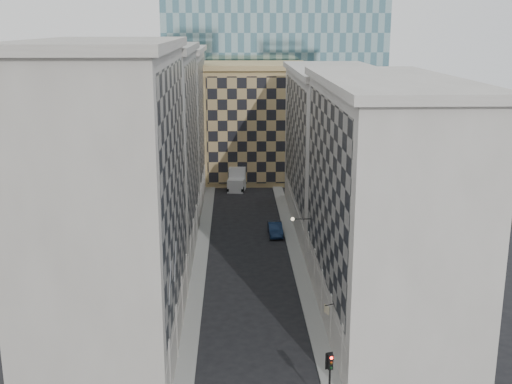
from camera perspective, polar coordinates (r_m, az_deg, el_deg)
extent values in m
cube|color=gray|center=(70.71, -4.93, -5.81)|extent=(1.50, 100.00, 0.15)
cube|color=gray|center=(70.94, 3.61, -5.71)|extent=(1.50, 100.00, 0.15)
cube|color=#9E988F|center=(49.89, -12.88, -1.11)|extent=(10.00, 22.00, 23.00)
cube|color=gray|center=(48.81, -7.35, 0.62)|extent=(0.25, 19.36, 18.00)
cube|color=#9E988F|center=(52.74, -7.03, -11.48)|extent=(0.45, 21.12, 3.20)
cube|color=#9E988F|center=(48.12, -13.70, 12.60)|extent=(10.80, 22.80, 0.70)
cylinder|color=#9E988F|center=(45.22, -8.15, -15.40)|extent=(0.90, 0.90, 4.40)
cylinder|color=#9E988F|center=(50.03, -7.49, -12.25)|extent=(0.90, 0.90, 4.40)
cylinder|color=#9E988F|center=(54.97, -6.96, -9.66)|extent=(0.90, 0.90, 4.40)
cylinder|color=#9E988F|center=(60.01, -6.53, -7.50)|extent=(0.90, 0.90, 4.40)
cube|color=gray|center=(71.14, -9.65, 3.32)|extent=(10.00, 22.00, 22.00)
cube|color=gray|center=(70.38, -5.75, 4.57)|extent=(0.25, 19.36, 17.00)
cube|color=gray|center=(73.08, -5.59, -3.87)|extent=(0.45, 21.12, 3.20)
cube|color=gray|center=(69.84, -10.05, 12.48)|extent=(10.80, 22.80, 0.70)
cylinder|color=gray|center=(65.12, -6.17, -5.68)|extent=(0.90, 0.90, 4.40)
cylinder|color=gray|center=(70.30, -5.86, -4.12)|extent=(0.90, 0.90, 4.40)
cylinder|color=gray|center=(75.51, -5.59, -2.78)|extent=(0.90, 0.90, 4.40)
cylinder|color=gray|center=(80.77, -5.36, -1.61)|extent=(0.90, 0.90, 4.40)
cube|color=#9E988F|center=(92.75, -7.90, 5.69)|extent=(10.00, 22.00, 21.00)
cube|color=gray|center=(92.16, -4.89, 6.67)|extent=(0.25, 19.36, 16.00)
cube|color=#9E988F|center=(94.17, -4.80, 0.39)|extent=(0.45, 21.12, 3.20)
cube|color=#9E988F|center=(91.71, -8.14, 12.40)|extent=(10.80, 22.80, 0.70)
cylinder|color=#9E988F|center=(86.05, -5.16, -0.58)|extent=(0.90, 0.90, 4.40)
cylinder|color=#9E988F|center=(91.36, -4.98, 0.32)|extent=(0.90, 0.90, 4.40)
cylinder|color=#9E988F|center=(96.70, -4.83, 1.13)|extent=(0.90, 0.90, 4.40)
cylinder|color=#9E988F|center=(102.05, -4.68, 1.85)|extent=(0.90, 0.90, 4.40)
cube|color=#ADA79E|center=(54.70, 11.31, -1.26)|extent=(10.00, 26.00, 20.00)
cube|color=gray|center=(53.40, 6.29, 0.22)|extent=(0.25, 22.88, 15.00)
cube|color=#ADA79E|center=(56.68, 6.09, -9.52)|extent=(0.45, 24.96, 3.20)
cube|color=#ADA79E|center=(52.86, 11.87, 9.59)|extent=(10.80, 26.80, 0.70)
cylinder|color=#ADA79E|center=(47.24, 8.09, -13.99)|extent=(0.90, 0.90, 4.40)
cylinder|color=#ADA79E|center=(51.80, 7.08, -11.25)|extent=(0.90, 0.90, 4.40)
cylinder|color=#ADA79E|center=(56.46, 6.26, -8.96)|extent=(0.90, 0.90, 4.40)
cylinder|color=#ADA79E|center=(61.21, 5.57, -7.02)|extent=(0.90, 0.90, 4.40)
cylinder|color=#ADA79E|center=(66.03, 4.98, -5.35)|extent=(0.90, 0.90, 4.40)
cube|color=#ADA79E|center=(80.62, 6.97, 3.66)|extent=(10.00, 28.00, 19.00)
cube|color=gray|center=(79.73, 3.53, 4.71)|extent=(0.25, 24.64, 14.00)
cube|color=#ADA79E|center=(81.88, 3.48, -1.78)|extent=(0.45, 26.88, 3.20)
cube|color=#ADA79E|center=(79.34, 7.19, 10.66)|extent=(10.80, 28.80, 0.70)
cube|color=tan|center=(105.40, -0.08, 6.08)|extent=(16.00, 14.00, 18.00)
cube|color=tan|center=(98.39, 0.06, 5.46)|extent=(15.20, 0.25, 16.50)
cube|color=tan|center=(104.41, -0.09, 11.18)|extent=(16.80, 14.80, 0.80)
cube|color=#2A2621|center=(118.66, -1.30, 9.47)|extent=(6.00, 6.00, 28.00)
cube|color=#2A2621|center=(118.24, -1.34, 16.58)|extent=(7.00, 7.00, 1.40)
cylinder|color=gray|center=(43.73, -7.66, -7.99)|extent=(0.10, 2.33, 2.33)
cylinder|color=gray|center=(47.43, -7.21, -6.13)|extent=(0.10, 2.33, 2.33)
cylinder|color=black|center=(63.30, 4.09, -2.41)|extent=(1.80, 0.08, 0.08)
sphere|color=#FFE5B2|center=(63.21, 3.28, -2.42)|extent=(0.36, 0.36, 0.36)
cube|color=black|center=(42.95, 6.62, -14.77)|extent=(0.39, 0.35, 1.04)
cube|color=black|center=(43.08, 6.51, -14.66)|extent=(0.51, 0.20, 1.19)
sphere|color=#FF0C07|center=(42.66, 6.72, -14.45)|extent=(0.19, 0.19, 0.19)
sphere|color=#331E05|center=(42.83, 6.71, -14.86)|extent=(0.19, 0.19, 0.19)
sphere|color=black|center=(43.01, 6.70, -15.26)|extent=(0.19, 0.19, 0.19)
cube|color=silver|center=(97.82, -1.78, 0.61)|extent=(2.76, 2.95, 1.99)
cube|color=silver|center=(100.43, -1.58, 1.41)|extent=(3.04, 4.29, 3.44)
cylinder|color=black|center=(97.23, -2.49, 0.21)|extent=(0.46, 1.03, 1.00)
cylinder|color=black|center=(96.96, -1.19, 0.18)|extent=(0.46, 1.03, 1.00)
cylinder|color=black|center=(102.13, -2.10, 0.92)|extent=(0.46, 1.03, 1.00)
cylinder|color=black|center=(101.87, -0.86, 0.90)|extent=(0.46, 1.03, 1.00)
imported|color=#10203D|center=(77.69, 1.72, -3.32)|extent=(1.71, 4.69, 1.54)
cylinder|color=black|center=(49.59, 6.54, -9.93)|extent=(0.72, 0.36, 0.06)
cube|color=beige|center=(49.72, 6.30, -10.34)|extent=(0.32, 0.64, 0.67)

